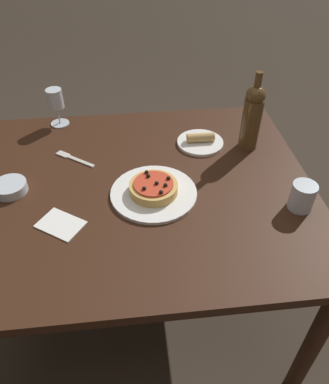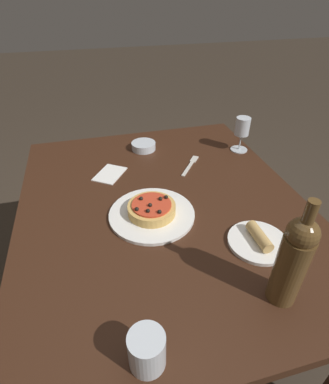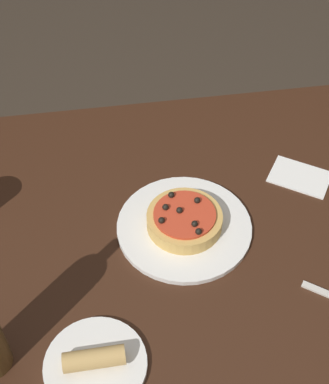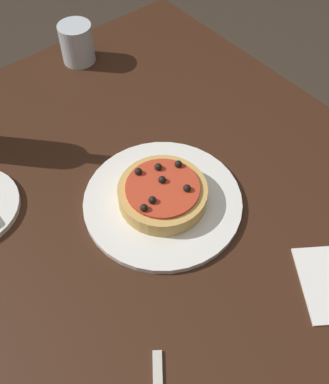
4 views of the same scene
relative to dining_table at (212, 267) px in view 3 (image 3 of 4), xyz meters
name	(u,v)px [view 3 (image 3 of 4)]	position (x,y,z in m)	size (l,w,h in m)	color
ground_plane	(199,383)	(0.00, 0.00, -0.62)	(14.00, 14.00, 0.00)	#382D23
dining_table	(212,267)	(0.00, 0.00, 0.00)	(1.24, 1.02, 0.70)	#381E11
dinner_plate	(184,227)	(0.06, -0.06, 0.09)	(0.29, 0.29, 0.01)	white
pizza	(184,219)	(0.06, -0.06, 0.11)	(0.16, 0.16, 0.05)	tan
side_plate	(95,363)	(0.27, 0.23, 0.09)	(0.19, 0.19, 0.05)	white
paper_napkin	(300,177)	(-0.25, -0.17, 0.08)	(0.17, 0.16, 0.00)	white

